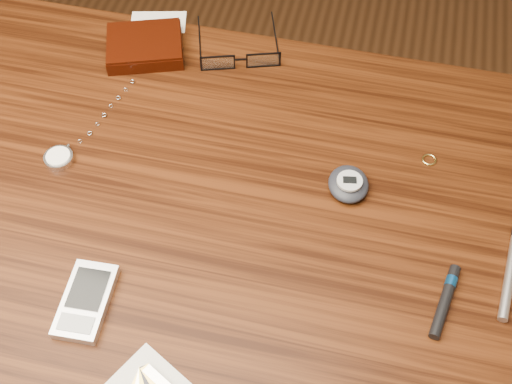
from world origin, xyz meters
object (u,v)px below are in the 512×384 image
pda_phone (86,301)px  pedometer (348,184)px  desk (204,250)px  pocket_watch (62,154)px  wallet_and_card (145,46)px  eyeglasses (240,59)px

pda_phone → pedometer: pedometer is taller
desk → pda_phone: 0.21m
desk → pedometer: bearing=23.1°
pocket_watch → pedometer: pedometer is taller
desk → wallet_and_card: size_ratio=5.79×
desk → pda_phone: bearing=-120.4°
desk → eyeglasses: bearing=92.6°
pocket_watch → pda_phone: bearing=-60.0°
eyeglasses → desk: bearing=-87.4°
pocket_watch → wallet_and_card: bearing=79.0°
eyeglasses → pocket_watch: (-0.20, -0.23, -0.01)m
desk → pedometer: (0.18, 0.08, 0.11)m
pocket_watch → pda_phone: 0.23m
pocket_watch → desk: bearing=-11.7°
wallet_and_card → pda_phone: size_ratio=1.70×
desk → wallet_and_card: bearing=121.2°
wallet_and_card → pocket_watch: wallet_and_card is taller
pocket_watch → pda_phone: (0.12, -0.20, 0.00)m
desk → pedometer: pedometer is taller
eyeglasses → pda_phone: bearing=-100.4°
desk → eyeglasses: size_ratio=6.26×
pedometer → desk: bearing=-156.9°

